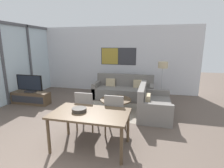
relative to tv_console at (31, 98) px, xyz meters
The scene contains 13 objects.
wall_back 3.57m from the tv_console, 45.40° to the left, with size 7.23×0.09×2.80m.
window_wall_left 1.54m from the tv_console, 160.90° to the right, with size 0.07×5.31×2.80m.
area_rug 3.07m from the tv_console, ahead, with size 2.81×1.62×0.01m.
tv_console is the anchor object (origin of this frame).
television 0.51m from the tv_console, 90.00° to the left, with size 0.97×0.20×0.61m.
sofa_main 3.39m from the tv_console, 25.39° to the left, with size 2.27×0.91×0.90m.
sofa_side 4.16m from the tv_console, ahead, with size 0.91×1.56×0.90m.
coffee_table 3.06m from the tv_console, ahead, with size 0.97×0.97×0.38m.
dining_table 3.66m from the tv_console, 34.23° to the right, with size 1.52×0.88×0.75m.
dining_chair_left 2.99m from the tv_console, 27.39° to the right, with size 0.46×0.46×0.97m.
dining_chair_centre 3.67m from the tv_console, 22.97° to the right, with size 0.46×0.46×0.97m.
fruit_bowl 3.50m from the tv_console, 36.39° to the right, with size 0.29×0.29×0.07m.
floor_lamp 4.79m from the tv_console, 17.01° to the left, with size 0.34×0.34×1.45m.
Camera 1 is at (1.82, -2.13, 2.06)m, focal length 28.00 mm.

